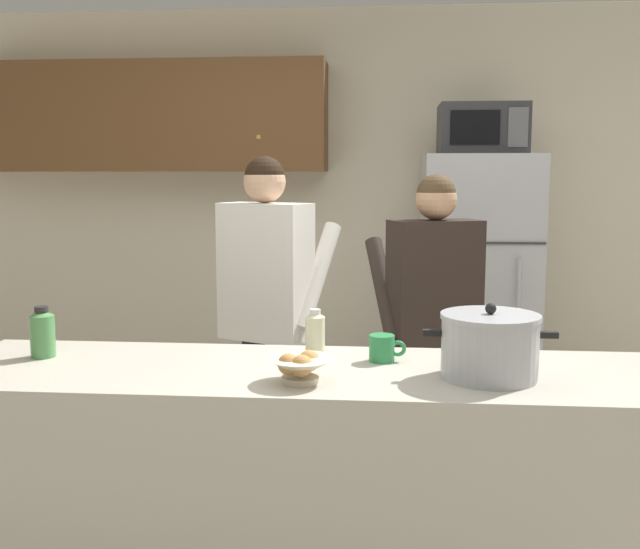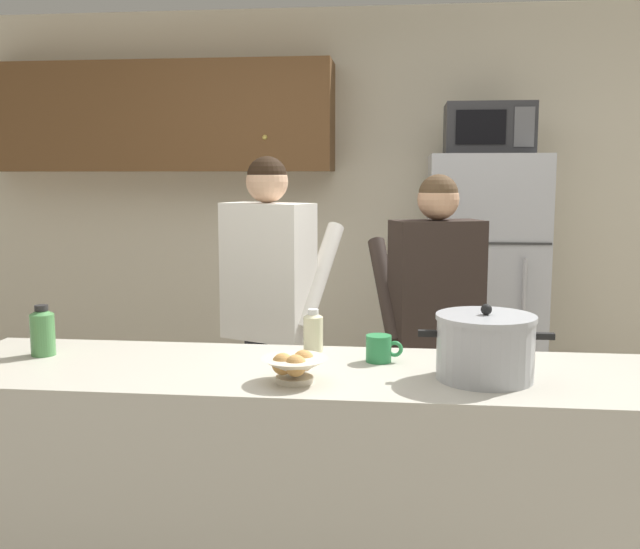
{
  "view_description": "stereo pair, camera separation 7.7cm",
  "coord_description": "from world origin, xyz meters",
  "px_view_note": "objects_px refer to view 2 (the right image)",
  "views": [
    {
      "loc": [
        0.26,
        -2.42,
        1.58
      ],
      "look_at": [
        0.0,
        0.55,
        1.17
      ],
      "focal_mm": 41.12,
      "sensor_mm": 36.0,
      "label": 1
    },
    {
      "loc": [
        0.34,
        -2.41,
        1.58
      ],
      "look_at": [
        0.0,
        0.55,
        1.17
      ],
      "focal_mm": 41.12,
      "sensor_mm": 36.0,
      "label": 2
    }
  ],
  "objects_px": {
    "bottle_far_corner": "(313,331)",
    "person_near_pot": "(269,290)",
    "coffee_mug": "(380,349)",
    "microwave": "(488,129)",
    "bottle_near_edge": "(42,331)",
    "refrigerator": "(483,302)",
    "cooking_pot": "(485,347)",
    "bread_bowl": "(294,367)",
    "person_by_sink": "(435,308)"
  },
  "relations": [
    {
      "from": "microwave",
      "to": "bottle_far_corner",
      "type": "xyz_separation_m",
      "value": [
        -0.79,
        -1.58,
        -0.83
      ]
    },
    {
      "from": "person_by_sink",
      "to": "coffee_mug",
      "type": "height_order",
      "value": "person_by_sink"
    },
    {
      "from": "refrigerator",
      "to": "cooking_pot",
      "type": "xyz_separation_m",
      "value": [
        -0.2,
        -1.91,
        0.18
      ]
    },
    {
      "from": "person_by_sink",
      "to": "bread_bowl",
      "type": "relative_size",
      "value": 7.26
    },
    {
      "from": "bottle_far_corner",
      "to": "microwave",
      "type": "bearing_deg",
      "value": 63.28
    },
    {
      "from": "microwave",
      "to": "coffee_mug",
      "type": "bearing_deg",
      "value": -107.64
    },
    {
      "from": "cooking_pot",
      "to": "microwave",
      "type": "bearing_deg",
      "value": 84.05
    },
    {
      "from": "person_near_pot",
      "to": "bottle_far_corner",
      "type": "height_order",
      "value": "person_near_pot"
    },
    {
      "from": "person_near_pot",
      "to": "cooking_pot",
      "type": "xyz_separation_m",
      "value": [
        0.89,
        -1.0,
        -0.01
      ]
    },
    {
      "from": "refrigerator",
      "to": "microwave",
      "type": "xyz_separation_m",
      "value": [
        0.0,
        -0.02,
        0.98
      ]
    },
    {
      "from": "microwave",
      "to": "bottle_near_edge",
      "type": "distance_m",
      "value": 2.62
    },
    {
      "from": "person_near_pot",
      "to": "bread_bowl",
      "type": "height_order",
      "value": "person_near_pot"
    },
    {
      "from": "refrigerator",
      "to": "coffee_mug",
      "type": "bearing_deg",
      "value": -107.43
    },
    {
      "from": "cooking_pot",
      "to": "bottle_far_corner",
      "type": "relative_size",
      "value": 2.69
    },
    {
      "from": "person_near_pot",
      "to": "bread_bowl",
      "type": "bearing_deg",
      "value": -75.71
    },
    {
      "from": "microwave",
      "to": "coffee_mug",
      "type": "height_order",
      "value": "microwave"
    },
    {
      "from": "person_near_pot",
      "to": "refrigerator",
      "type": "bearing_deg",
      "value": 39.82
    },
    {
      "from": "bottle_far_corner",
      "to": "coffee_mug",
      "type": "bearing_deg",
      "value": -26.69
    },
    {
      "from": "microwave",
      "to": "refrigerator",
      "type": "bearing_deg",
      "value": 90.07
    },
    {
      "from": "person_near_pot",
      "to": "bottle_near_edge",
      "type": "bearing_deg",
      "value": -128.34
    },
    {
      "from": "bottle_far_corner",
      "to": "bottle_near_edge",
      "type": "bearing_deg",
      "value": -170.06
    },
    {
      "from": "microwave",
      "to": "bread_bowl",
      "type": "height_order",
      "value": "microwave"
    },
    {
      "from": "person_by_sink",
      "to": "bottle_near_edge",
      "type": "xyz_separation_m",
      "value": [
        -1.46,
        -0.82,
        0.03
      ]
    },
    {
      "from": "coffee_mug",
      "to": "bread_bowl",
      "type": "bearing_deg",
      "value": -131.65
    },
    {
      "from": "person_near_pot",
      "to": "cooking_pot",
      "type": "relative_size",
      "value": 3.85
    },
    {
      "from": "cooking_pot",
      "to": "bottle_near_edge",
      "type": "bearing_deg",
      "value": 174.93
    },
    {
      "from": "coffee_mug",
      "to": "bottle_far_corner",
      "type": "height_order",
      "value": "bottle_far_corner"
    },
    {
      "from": "refrigerator",
      "to": "bottle_near_edge",
      "type": "xyz_separation_m",
      "value": [
        -1.77,
        -1.77,
        0.17
      ]
    },
    {
      "from": "person_by_sink",
      "to": "coffee_mug",
      "type": "xyz_separation_m",
      "value": [
        -0.23,
        -0.77,
        -0.01
      ]
    },
    {
      "from": "refrigerator",
      "to": "bottle_far_corner",
      "type": "xyz_separation_m",
      "value": [
        -0.79,
        -1.6,
        0.15
      ]
    },
    {
      "from": "microwave",
      "to": "cooking_pot",
      "type": "relative_size",
      "value": 1.11
    },
    {
      "from": "refrigerator",
      "to": "person_near_pot",
      "type": "height_order",
      "value": "refrigerator"
    },
    {
      "from": "bread_bowl",
      "to": "bottle_near_edge",
      "type": "distance_m",
      "value": 1.0
    },
    {
      "from": "refrigerator",
      "to": "microwave",
      "type": "bearing_deg",
      "value": -89.93
    },
    {
      "from": "person_near_pot",
      "to": "person_by_sink",
      "type": "bearing_deg",
      "value": -3.6
    },
    {
      "from": "microwave",
      "to": "person_by_sink",
      "type": "bearing_deg",
      "value": -108.67
    },
    {
      "from": "person_near_pot",
      "to": "bottle_far_corner",
      "type": "xyz_separation_m",
      "value": [
        0.29,
        -0.69,
        -0.04
      ]
    },
    {
      "from": "person_near_pot",
      "to": "bottle_near_edge",
      "type": "relative_size",
      "value": 8.91
    },
    {
      "from": "bread_bowl",
      "to": "bottle_far_corner",
      "type": "xyz_separation_m",
      "value": [
        0.01,
        0.42,
        0.03
      ]
    },
    {
      "from": "microwave",
      "to": "bottle_near_edge",
      "type": "height_order",
      "value": "microwave"
    },
    {
      "from": "person_near_pot",
      "to": "bottle_near_edge",
      "type": "height_order",
      "value": "person_near_pot"
    },
    {
      "from": "person_near_pot",
      "to": "person_by_sink",
      "type": "xyz_separation_m",
      "value": [
        0.77,
        -0.05,
        -0.06
      ]
    },
    {
      "from": "microwave",
      "to": "bottle_near_edge",
      "type": "xyz_separation_m",
      "value": [
        -1.77,
        -1.75,
        -0.82
      ]
    },
    {
      "from": "coffee_mug",
      "to": "bottle_far_corner",
      "type": "distance_m",
      "value": 0.28
    },
    {
      "from": "person_by_sink",
      "to": "coffee_mug",
      "type": "relative_size",
      "value": 12.06
    },
    {
      "from": "person_by_sink",
      "to": "bottle_far_corner",
      "type": "xyz_separation_m",
      "value": [
        -0.48,
        -0.64,
        0.02
      ]
    },
    {
      "from": "microwave",
      "to": "bread_bowl",
      "type": "relative_size",
      "value": 2.21
    },
    {
      "from": "refrigerator",
      "to": "bottle_near_edge",
      "type": "distance_m",
      "value": 2.51
    },
    {
      "from": "person_near_pot",
      "to": "coffee_mug",
      "type": "relative_size",
      "value": 12.69
    },
    {
      "from": "bottle_far_corner",
      "to": "person_near_pot",
      "type": "bearing_deg",
      "value": 112.97
    }
  ]
}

